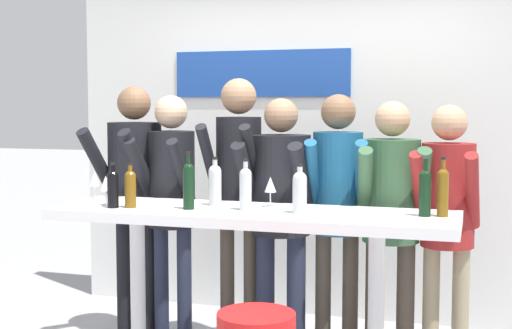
% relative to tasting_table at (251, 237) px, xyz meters
% --- Properties ---
extents(back_wall, '(3.90, 0.12, 2.78)m').
position_rel_tasting_table_xyz_m(back_wall, '(-0.00, 1.61, 0.50)').
color(back_wall, silver).
rests_on(back_wall, ground_plane).
extents(tasting_table, '(2.30, 0.67, 1.05)m').
position_rel_tasting_table_xyz_m(tasting_table, '(0.00, 0.00, 0.00)').
color(tasting_table, white).
rests_on(tasting_table, ground_plane).
extents(person_far_left, '(0.51, 0.62, 1.77)m').
position_rel_tasting_table_xyz_m(person_far_left, '(-1.05, 0.62, 0.21)').
color(person_far_left, black).
rests_on(person_far_left, ground_plane).
extents(person_left, '(0.37, 0.50, 1.71)m').
position_rel_tasting_table_xyz_m(person_left, '(-0.75, 0.57, 0.18)').
color(person_left, '#23283D').
rests_on(person_left, ground_plane).
extents(person_center_left, '(0.37, 0.52, 1.82)m').
position_rel_tasting_table_xyz_m(person_center_left, '(-0.29, 0.65, 0.26)').
color(person_center_left, '#473D33').
rests_on(person_center_left, ground_plane).
extents(person_center, '(0.46, 0.55, 1.69)m').
position_rel_tasting_table_xyz_m(person_center, '(0.01, 0.59, 0.15)').
color(person_center, '#23283D').
rests_on(person_center, ground_plane).
extents(person_center_right, '(0.43, 0.55, 1.71)m').
position_rel_tasting_table_xyz_m(person_center_right, '(0.37, 0.65, 0.18)').
color(person_center_right, '#473D33').
rests_on(person_center_right, ground_plane).
extents(person_right, '(0.47, 0.57, 1.66)m').
position_rel_tasting_table_xyz_m(person_right, '(0.72, 0.59, 0.14)').
color(person_right, '#473D33').
rests_on(person_right, ground_plane).
extents(person_far_right, '(0.40, 0.52, 1.64)m').
position_rel_tasting_table_xyz_m(person_far_right, '(1.05, 0.59, 0.13)').
color(person_far_right, gray).
rests_on(person_far_right, ground_plane).
extents(wine_bottle_0, '(0.08, 0.08, 0.27)m').
position_rel_tasting_table_xyz_m(wine_bottle_0, '(0.30, -0.05, 0.28)').
color(wine_bottle_0, '#B7BCC1').
rests_on(wine_bottle_0, tasting_table).
extents(wine_bottle_1, '(0.06, 0.06, 0.32)m').
position_rel_tasting_table_xyz_m(wine_bottle_1, '(1.05, 0.07, 0.30)').
color(wine_bottle_1, brown).
rests_on(wine_bottle_1, tasting_table).
extents(wine_bottle_2, '(0.06, 0.06, 0.31)m').
position_rel_tasting_table_xyz_m(wine_bottle_2, '(0.96, 0.05, 0.29)').
color(wine_bottle_2, black).
rests_on(wine_bottle_2, tasting_table).
extents(wine_bottle_3, '(0.06, 0.06, 0.33)m').
position_rel_tasting_table_xyz_m(wine_bottle_3, '(-0.34, -0.08, 0.30)').
color(wine_bottle_3, black).
rests_on(wine_bottle_3, tasting_table).
extents(wine_bottle_4, '(0.07, 0.07, 0.26)m').
position_rel_tasting_table_xyz_m(wine_bottle_4, '(-0.69, -0.12, 0.27)').
color(wine_bottle_4, brown).
rests_on(wine_bottle_4, tasting_table).
extents(wine_bottle_5, '(0.07, 0.07, 0.29)m').
position_rel_tasting_table_xyz_m(wine_bottle_5, '(-0.02, -0.02, 0.29)').
color(wine_bottle_5, '#B7BCC1').
rests_on(wine_bottle_5, tasting_table).
extents(wine_bottle_6, '(0.07, 0.07, 0.26)m').
position_rel_tasting_table_xyz_m(wine_bottle_6, '(-0.79, -0.16, 0.28)').
color(wine_bottle_6, black).
rests_on(wine_bottle_6, tasting_table).
extents(wine_bottle_7, '(0.08, 0.08, 0.29)m').
position_rel_tasting_table_xyz_m(wine_bottle_7, '(-0.26, 0.11, 0.29)').
color(wine_bottle_7, '#B7BCC1').
rests_on(wine_bottle_7, tasting_table).
extents(wine_glass_0, '(0.07, 0.07, 0.18)m').
position_rel_tasting_table_xyz_m(wine_glass_0, '(-1.08, 0.14, 0.28)').
color(wine_glass_0, silver).
rests_on(wine_glass_0, tasting_table).
extents(wine_glass_1, '(0.07, 0.07, 0.18)m').
position_rel_tasting_table_xyz_m(wine_glass_1, '(-0.88, -0.08, 0.28)').
color(wine_glass_1, silver).
rests_on(wine_glass_1, tasting_table).
extents(wine_glass_2, '(0.07, 0.07, 0.18)m').
position_rel_tasting_table_xyz_m(wine_glass_2, '(0.07, 0.15, 0.28)').
color(wine_glass_2, silver).
rests_on(wine_glass_2, tasting_table).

